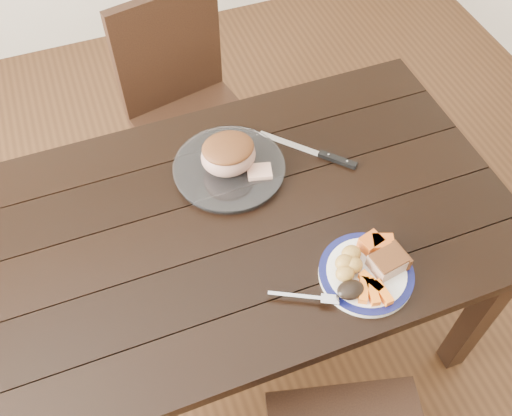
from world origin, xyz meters
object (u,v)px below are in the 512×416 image
object	(u,v)px
roast_joint	(228,155)
fork	(309,297)
carving_knife	(325,156)
dining_table	(228,240)
pork_slice	(388,262)
serving_platter	(229,169)
chair_far	(187,103)
dinner_plate	(366,274)

from	to	relation	value
roast_joint	fork	bearing A→B (deg)	-84.30
roast_joint	carving_knife	world-z (taller)	roast_joint
dining_table	carving_knife	bearing A→B (deg)	19.00
dining_table	carving_knife	distance (m)	0.39
pork_slice	serving_platter	bearing A→B (deg)	120.27
chair_far	roast_joint	distance (m)	0.64
pork_slice	carving_knife	xyz separation A→B (m)	(0.02, 0.42, -0.03)
pork_slice	carving_knife	distance (m)	0.42
chair_far	fork	world-z (taller)	chair_far
dining_table	roast_joint	world-z (taller)	roast_joint
dinner_plate	roast_joint	distance (m)	0.51
dinner_plate	carving_knife	world-z (taller)	dinner_plate
roast_joint	carving_knife	bearing A→B (deg)	-9.49
dining_table	pork_slice	size ratio (longest dim) A/B	18.26
fork	roast_joint	xyz separation A→B (m)	(-0.05, 0.48, 0.05)
dining_table	roast_joint	distance (m)	0.24
pork_slice	fork	bearing A→B (deg)	-177.00
chair_far	serving_platter	world-z (taller)	chair_far
carving_knife	dining_table	bearing A→B (deg)	-114.16
serving_platter	pork_slice	world-z (taller)	pork_slice
pork_slice	fork	xyz separation A→B (m)	(-0.22, -0.01, -0.02)
chair_far	carving_knife	distance (m)	0.71
roast_joint	chair_far	bearing A→B (deg)	88.72
dining_table	fork	xyz separation A→B (m)	(0.11, -0.30, 0.11)
chair_far	serving_platter	size ratio (longest dim) A/B	2.89
chair_far	carving_knife	world-z (taller)	chair_far
serving_platter	carving_knife	bearing A→B (deg)	-9.49
pork_slice	roast_joint	size ratio (longest dim) A/B	0.55
chair_far	fork	distance (m)	1.07
dining_table	roast_joint	bearing A→B (deg)	68.67
pork_slice	chair_far	bearing A→B (deg)	104.09
fork	carving_knife	distance (m)	0.49
serving_platter	roast_joint	size ratio (longest dim) A/B	2.01
dinner_plate	fork	size ratio (longest dim) A/B	1.48
serving_platter	pork_slice	xyz separation A→B (m)	(0.27, -0.46, 0.03)
dinner_plate	serving_platter	xyz separation A→B (m)	(-0.22, 0.46, 0.00)
dining_table	fork	size ratio (longest dim) A/B	9.66
dining_table	dinner_plate	distance (m)	0.42
carving_knife	roast_joint	bearing A→B (deg)	-142.64
dining_table	chair_far	world-z (taller)	chair_far
dinner_plate	carving_knife	xyz separation A→B (m)	(0.07, 0.41, -0.00)
dinner_plate	serving_platter	world-z (taller)	serving_platter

